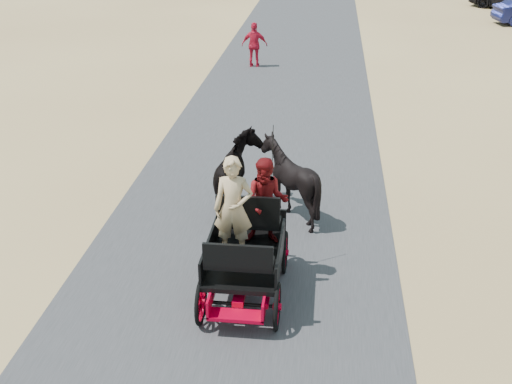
# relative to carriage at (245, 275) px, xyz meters

# --- Properties ---
(carriage) EXTENTS (1.30, 2.40, 0.72)m
(carriage) POSITION_rel_carriage_xyz_m (0.00, 0.00, 0.00)
(carriage) COLOR black
(carriage) RESTS_ON ground
(horse_left) EXTENTS (0.91, 2.01, 1.70)m
(horse_left) POSITION_rel_carriage_xyz_m (-0.55, 3.00, 0.49)
(horse_left) COLOR black
(horse_left) RESTS_ON ground
(horse_right) EXTENTS (1.37, 1.54, 1.70)m
(horse_right) POSITION_rel_carriage_xyz_m (0.55, 3.00, 0.49)
(horse_right) COLOR black
(horse_right) RESTS_ON ground
(driver_man) EXTENTS (0.66, 0.43, 1.80)m
(driver_man) POSITION_rel_carriage_xyz_m (-0.20, 0.05, 1.26)
(driver_man) COLOR tan
(driver_man) RESTS_ON carriage
(passenger_woman) EXTENTS (0.77, 0.60, 1.58)m
(passenger_woman) POSITION_rel_carriage_xyz_m (0.30, 0.60, 1.15)
(passenger_woman) COLOR #660C0F
(passenger_woman) RESTS_ON carriage
(pedestrian) EXTENTS (1.01, 0.43, 1.73)m
(pedestrian) POSITION_rel_carriage_xyz_m (-1.66, 15.67, 0.50)
(pedestrian) COLOR red
(pedestrian) RESTS_ON ground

